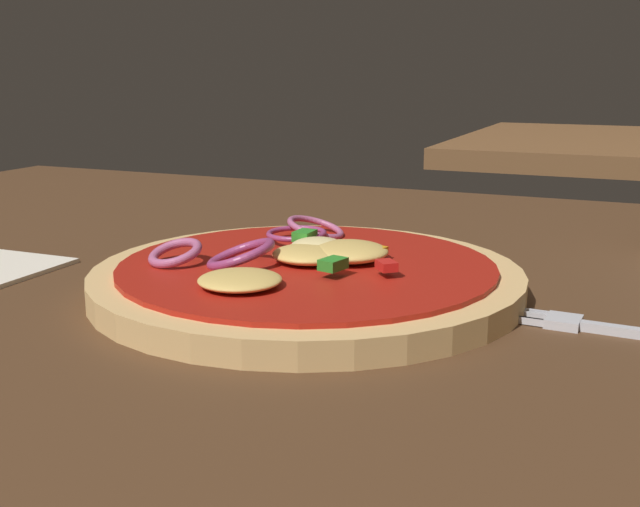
# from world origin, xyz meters

# --- Properties ---
(dining_table) EXTENTS (1.18, 0.87, 0.04)m
(dining_table) POSITION_xyz_m (0.00, 0.00, 0.02)
(dining_table) COLOR #4C301C
(dining_table) RESTS_ON ground
(pizza) EXTENTS (0.26, 0.26, 0.03)m
(pizza) POSITION_xyz_m (0.01, 0.01, 0.05)
(pizza) COLOR tan
(pizza) RESTS_ON dining_table
(fork) EXTENTS (0.16, 0.02, 0.01)m
(fork) POSITION_xyz_m (0.19, 0.00, 0.04)
(fork) COLOR silver
(fork) RESTS_ON dining_table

